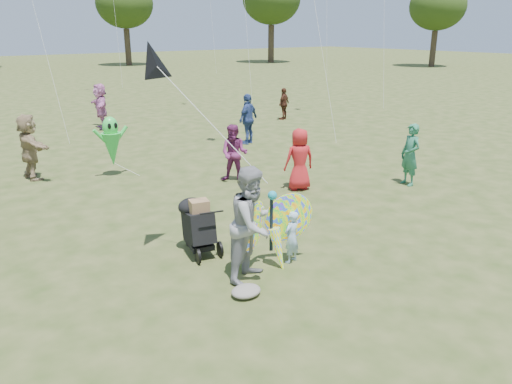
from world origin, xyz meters
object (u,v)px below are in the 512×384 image
butterfly_kite (274,231)px  crowd_e (234,153)px  jogging_stroller (197,223)px  child_girl (292,237)px  crowd_c (248,119)px  crowd_f (410,155)px  crowd_d (29,147)px  alien_kite (112,143)px  adult_man (252,224)px  crowd_h (284,104)px  crowd_j (101,106)px  crowd_a (299,159)px

butterfly_kite → crowd_e: bearing=63.1°
jogging_stroller → child_girl: bearing=-35.0°
crowd_c → jogging_stroller: size_ratio=1.65×
crowd_f → crowd_d: bearing=-117.4°
child_girl → alien_kite: size_ratio=0.57×
adult_man → crowd_h: bearing=23.0°
crowd_d → jogging_stroller: bearing=-175.3°
crowd_d → crowd_j: size_ratio=0.98×
crowd_f → adult_man: bearing=-62.6°
crowd_h → crowd_j: crowd_j is taller
crowd_d → alien_kite: (1.95, -1.15, 0.04)m
crowd_h → child_girl: bearing=27.8°
crowd_c → alien_kite: (-5.63, -1.14, 0.05)m
child_girl → crowd_d: (-2.40, 8.46, 0.44)m
crowd_c → child_girl: bearing=36.5°
child_girl → adult_man: 1.05m
crowd_a → crowd_j: bearing=-66.9°
alien_kite → crowd_d: bearing=149.5°
crowd_a → alien_kite: 5.39m
crowd_a → crowd_f: size_ratio=0.97×
crowd_d → butterfly_kite: crowd_d is taller
crowd_c → alien_kite: 5.74m
adult_man → butterfly_kite: adult_man is taller
crowd_j → alien_kite: (-2.40, -7.34, 0.03)m
child_girl → alien_kite: (-0.45, 7.32, 0.48)m
crowd_e → jogging_stroller: bearing=-81.6°
alien_kite → crowd_h: bearing=23.3°
crowd_c → crowd_j: size_ratio=0.98×
jogging_stroller → crowd_e: bearing=61.6°
crowd_f → crowd_c: bearing=-163.2°
crowd_h → butterfly_kite: size_ratio=0.84×
child_girl → crowd_f: crowd_f is taller
crowd_c → butterfly_kite: (-5.54, -8.40, -0.23)m
crowd_a → jogging_stroller: bearing=41.4°
butterfly_kite → alien_kite: (-0.09, 7.26, 0.28)m
crowd_d → jogging_stroller: crowd_d is taller
child_girl → crowd_e: 5.22m
crowd_h → jogging_stroller: size_ratio=1.31×
adult_man → crowd_h: adult_man is taller
crowd_d → crowd_e: (4.45, -3.67, -0.12)m
crowd_c → crowd_f: 6.78m
crowd_d → alien_kite: size_ratio=1.07×
crowd_j → crowd_c: bearing=38.1°
child_girl → crowd_f: size_ratio=0.59×
crowd_e → crowd_f: bearing=11.0°
child_girl → crowd_c: (5.17, 8.45, 0.43)m
child_girl → crowd_h: 15.03m
crowd_c → jogging_stroller: (-6.34, -7.08, -0.31)m
crowd_e → jogging_stroller: size_ratio=1.44×
adult_man → jogging_stroller: adult_man is taller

